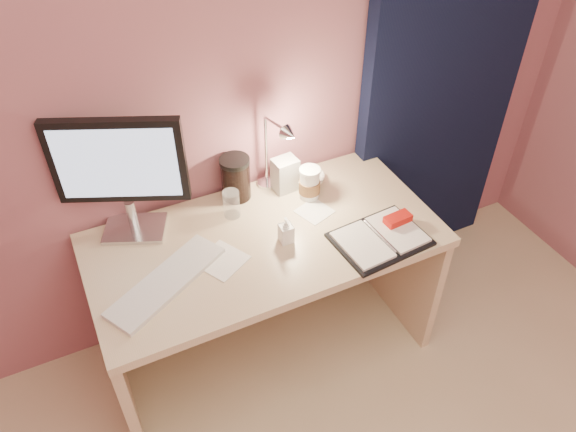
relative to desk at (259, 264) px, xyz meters
name	(u,v)px	position (x,y,z in m)	size (l,w,h in m)	color
room	(430,63)	(0.95, 0.24, 0.63)	(3.50, 3.50, 3.50)	#C6B28E
desk	(259,264)	(0.00, 0.00, 0.00)	(1.40, 0.70, 0.73)	#CEAD91
monitor	(121,168)	(-0.45, 0.19, 0.54)	(0.47, 0.26, 0.52)	silver
keyboard	(167,282)	(-0.42, -0.15, 0.24)	(0.49, 0.14, 0.02)	silver
planner	(382,237)	(0.41, -0.29, 0.24)	(0.37, 0.29, 0.06)	black
paper_a	(314,211)	(0.25, -0.02, 0.23)	(0.13, 0.13, 0.00)	white
paper_c	(222,260)	(-0.20, -0.12, 0.23)	(0.16, 0.16, 0.00)	white
coffee_cup	(309,184)	(0.28, 0.07, 0.29)	(0.09, 0.09, 0.15)	white
clear_cup	(231,204)	(-0.07, 0.11, 0.29)	(0.07, 0.07, 0.12)	white
bowl	(308,179)	(0.32, 0.16, 0.25)	(0.14, 0.14, 0.04)	white
lotion_bottle	(286,230)	(0.07, -0.13, 0.28)	(0.05, 0.05, 0.12)	white
dark_jar	(236,180)	(0.00, 0.21, 0.31)	(0.12, 0.12, 0.18)	black
product_box	(285,175)	(0.21, 0.17, 0.30)	(0.10, 0.08, 0.15)	#B2B2AD
desk_lamp	(269,154)	(0.12, 0.14, 0.45)	(0.12, 0.23, 0.37)	silver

